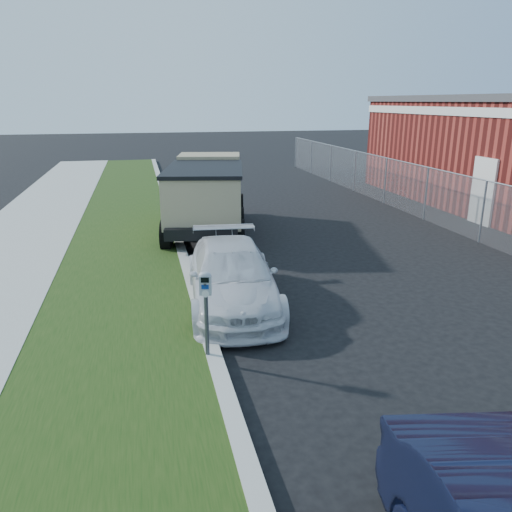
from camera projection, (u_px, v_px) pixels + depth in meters
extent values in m
plane|color=black|center=(338.00, 316.00, 9.60)|extent=(120.00, 120.00, 0.00)
cube|color=#999991|center=(192.00, 287.00, 10.88)|extent=(0.25, 50.00, 0.15)
cube|color=#18350E|center=(116.00, 293.00, 10.53)|extent=(3.00, 50.00, 0.13)
plane|color=slate|center=(426.00, 194.00, 17.13)|extent=(0.00, 30.00, 30.00)
cylinder|color=gray|center=(429.00, 168.00, 16.87)|extent=(0.04, 30.00, 0.04)
cylinder|color=gray|center=(483.00, 212.00, 14.34)|extent=(0.06, 0.06, 1.80)
cylinder|color=gray|center=(426.00, 194.00, 17.13)|extent=(0.06, 0.06, 1.80)
cylinder|color=gray|center=(385.00, 181.00, 19.92)|extent=(0.06, 0.06, 1.80)
cylinder|color=gray|center=(355.00, 171.00, 22.71)|extent=(0.06, 0.06, 1.80)
cylinder|color=gray|center=(331.00, 163.00, 25.50)|extent=(0.06, 0.06, 1.80)
cylinder|color=gray|center=(311.00, 157.00, 28.30)|extent=(0.06, 0.06, 1.80)
cylinder|color=gray|center=(296.00, 152.00, 31.09)|extent=(0.06, 0.06, 1.80)
cube|color=silver|center=(456.00, 111.00, 17.58)|extent=(0.06, 14.00, 0.30)
cube|color=silver|center=(483.00, 191.00, 16.46)|extent=(0.08, 1.10, 2.20)
cylinder|color=#3F4247|center=(207.00, 326.00, 7.69)|extent=(0.08, 0.08, 1.01)
cube|color=gray|center=(205.00, 285.00, 7.49)|extent=(0.20, 0.16, 0.30)
ellipsoid|color=gray|center=(205.00, 275.00, 7.45)|extent=(0.21, 0.16, 0.11)
cube|color=black|center=(205.00, 280.00, 7.40)|extent=(0.12, 0.04, 0.08)
cube|color=navy|center=(205.00, 287.00, 7.43)|extent=(0.11, 0.03, 0.07)
cylinder|color=silver|center=(205.00, 294.00, 7.47)|extent=(0.11, 0.03, 0.11)
cube|color=#3F4247|center=(205.00, 285.00, 7.42)|extent=(0.04, 0.01, 0.05)
imported|color=silver|center=(231.00, 276.00, 9.99)|extent=(2.05, 4.32, 1.21)
cube|color=black|center=(207.00, 213.00, 15.52)|extent=(2.94, 5.83, 0.30)
cube|color=#968460|center=(210.00, 180.00, 17.22)|extent=(2.31, 1.93, 1.74)
cube|color=black|center=(210.00, 170.00, 17.12)|extent=(2.34, 1.95, 0.52)
cube|color=#968460|center=(205.00, 194.00, 14.65)|extent=(2.75, 3.99, 1.39)
cube|color=black|center=(204.00, 169.00, 14.43)|extent=(2.85, 4.09, 0.10)
cube|color=black|center=(212.00, 198.00, 18.24)|extent=(2.07, 0.53, 0.26)
cylinder|color=black|center=(182.00, 207.00, 17.37)|extent=(0.44, 0.91, 0.87)
cylinder|color=black|center=(239.00, 206.00, 17.44)|extent=(0.44, 0.91, 0.87)
cylinder|color=black|center=(174.00, 222.00, 15.13)|extent=(0.44, 0.91, 0.87)
cylinder|color=black|center=(239.00, 222.00, 15.20)|extent=(0.44, 0.91, 0.87)
cylinder|color=black|center=(167.00, 235.00, 13.64)|extent=(0.44, 0.91, 0.87)
cylinder|color=black|center=(240.00, 235.00, 13.71)|extent=(0.44, 0.91, 0.87)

